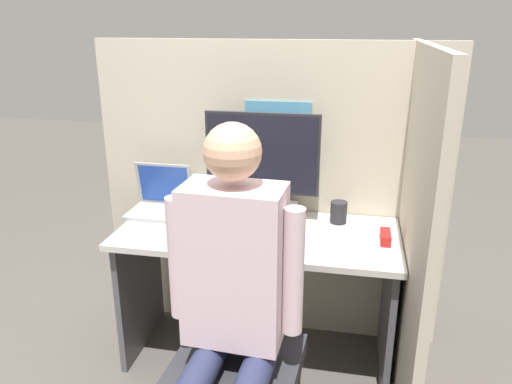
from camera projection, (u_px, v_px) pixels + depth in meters
cubicle_panel_back at (270, 194)px, 2.67m from camera, size 1.84×0.05×1.59m
cubicle_panel_right at (411, 233)px, 2.18m from camera, size 0.04×1.22×1.59m
desk at (258, 265)px, 2.45m from camera, size 1.34×0.60×0.72m
paper_box at (262, 213)px, 2.52m from camera, size 0.34×0.23×0.07m
monitor at (262, 158)px, 2.43m from camera, size 0.56×0.19×0.47m
laptop at (161, 204)px, 2.60m from camera, size 0.30×0.24×0.25m
mouse at (191, 229)px, 2.37m from camera, size 0.07×0.04×0.04m
stapler at (385, 237)px, 2.27m from camera, size 0.05×0.13×0.05m
carrot_toy at (253, 245)px, 2.19m from camera, size 0.05×0.14×0.05m
office_chair at (240, 337)px, 1.91m from camera, size 0.53×0.57×1.00m
person at (231, 297)px, 1.67m from camera, size 0.48×0.46×1.38m
coffee_mug at (339, 212)px, 2.47m from camera, size 0.08×0.08×0.11m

